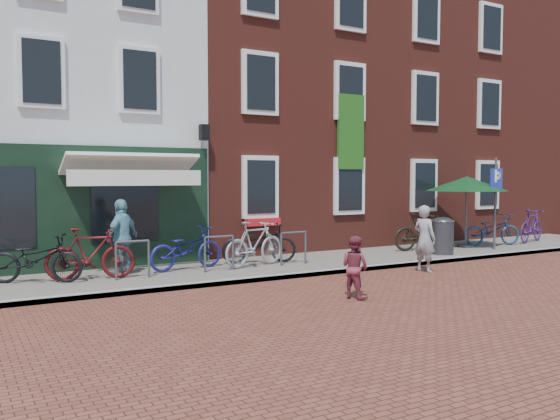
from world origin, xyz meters
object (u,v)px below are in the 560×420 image
litter_bin (443,234)px  bicycle_2 (186,249)px  woman (425,239)px  bicycle_4 (259,243)px  bicycle_0 (36,259)px  boy (355,267)px  cafe_person (122,237)px  parasol (467,181)px  bicycle_1 (91,254)px  bicycle_6 (492,230)px  bicycle_7 (532,226)px  parking_sign (496,192)px  bicycle_3 (255,244)px  bicycle_5 (422,232)px

litter_bin → bicycle_2: size_ratio=0.59×
woman → bicycle_4: woman is taller
bicycle_4 → bicycle_0: bearing=110.1°
boy → bicycle_2: size_ratio=0.62×
cafe_person → boy: bearing=89.9°
parasol → woman: size_ratio=1.54×
woman → bicycle_1: woman is taller
parasol → boy: size_ratio=2.10×
bicycle_2 → bicycle_6: (10.10, -0.32, 0.00)m
bicycle_4 → bicycle_6: (8.13, -0.40, 0.00)m
woman → bicycle_4: size_ratio=0.85×
bicycle_7 → bicycle_6: bearing=72.8°
woman → bicycle_2: size_ratio=0.85×
cafe_person → bicycle_1: size_ratio=0.92×
parasol → boy: parasol is taller
litter_bin → parking_sign: size_ratio=0.41×
woman → bicycle_3: bearing=48.1°
parking_sign → bicycle_5: size_ratio=1.50×
parasol → bicycle_0: (-12.31, 0.13, -1.55)m
parasol → parking_sign: bearing=-65.6°
bicycle_1 → parasol: bearing=-78.7°
cafe_person → bicycle_6: bearing=140.0°
bicycle_4 → bicycle_5: bicycle_5 is taller
litter_bin → bicycle_2: litter_bin is taller
woman → bicycle_3: woman is taller
litter_bin → bicycle_1: litter_bin is taller
bicycle_1 → bicycle_7: bearing=-79.3°
woman → bicycle_7: bearing=-81.7°
parasol → woman: bearing=-149.5°
bicycle_2 → bicycle_7: bicycle_7 is taller
parking_sign → cafe_person: parking_sign is taller
boy → bicycle_3: (-0.16, 3.77, 0.06)m
bicycle_1 → bicycle_7: size_ratio=1.00×
cafe_person → bicycle_0: size_ratio=0.89×
parking_sign → boy: 8.34m
bicycle_3 → bicycle_5: same height
bicycle_4 → cafe_person: bearing=109.9°
woman → bicycle_3: 4.07m
parasol → bicycle_4: (-7.07, 0.28, -1.55)m
parking_sign → bicycle_4: size_ratio=1.45×
parking_sign → bicycle_1: (-11.62, 0.74, -1.18)m
boy → bicycle_5: (5.50, 4.00, 0.06)m
parasol → cafe_person: 10.60m
boy → bicycle_6: boy is taller
bicycle_0 → bicycle_4: bearing=-62.6°
boy → bicycle_7: bearing=-84.2°
litter_bin → boy: litter_bin is taller
woman → parking_sign: bearing=-79.7°
litter_bin → woman: bearing=-144.7°
parasol → boy: bearing=-151.6°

